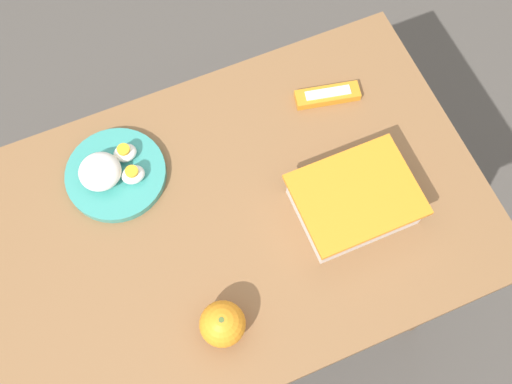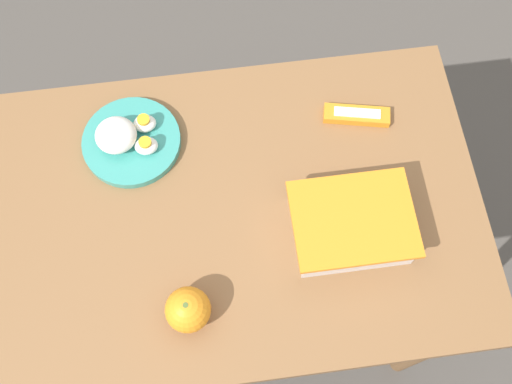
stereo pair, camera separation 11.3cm
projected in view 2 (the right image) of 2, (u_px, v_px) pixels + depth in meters
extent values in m
plane|color=#4C4742|center=(238.00, 294.00, 1.84)|extent=(10.00, 10.00, 0.00)
cube|color=brown|center=(227.00, 213.00, 1.17)|extent=(0.99, 0.64, 0.03)
cylinder|color=brown|center=(382.00, 149.00, 1.63)|extent=(0.05, 0.05, 0.72)
cylinder|color=brown|center=(58.00, 188.00, 1.59)|extent=(0.05, 0.05, 0.72)
cylinder|color=brown|center=(429.00, 347.00, 1.44)|extent=(0.05, 0.05, 0.72)
cube|color=white|center=(349.00, 226.00, 1.11)|extent=(0.21, 0.16, 0.06)
cube|color=#CCBC84|center=(348.00, 228.00, 1.12)|extent=(0.19, 0.14, 0.04)
cube|color=orange|center=(352.00, 219.00, 1.07)|extent=(0.22, 0.17, 0.01)
ellipsoid|color=gray|center=(350.00, 229.00, 1.10)|extent=(0.05, 0.05, 0.03)
sphere|color=orange|center=(186.00, 310.00, 1.04)|extent=(0.08, 0.08, 0.08)
cylinder|color=#4C662D|center=(184.00, 306.00, 1.01)|extent=(0.01, 0.01, 0.00)
cylinder|color=teal|center=(130.00, 142.00, 1.20)|extent=(0.20, 0.20, 0.02)
ellipsoid|color=white|center=(114.00, 135.00, 1.17)|extent=(0.08, 0.08, 0.05)
ellipsoid|color=white|center=(143.00, 124.00, 1.19)|extent=(0.05, 0.04, 0.03)
cylinder|color=#F4A823|center=(142.00, 120.00, 1.17)|extent=(0.03, 0.03, 0.01)
ellipsoid|color=white|center=(145.00, 146.00, 1.17)|extent=(0.05, 0.04, 0.03)
cylinder|color=#F4A823|center=(143.00, 142.00, 1.15)|extent=(0.03, 0.03, 0.01)
cube|color=orange|center=(355.00, 115.00, 1.22)|extent=(0.14, 0.07, 0.02)
cube|color=white|center=(356.00, 113.00, 1.21)|extent=(0.10, 0.04, 0.00)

